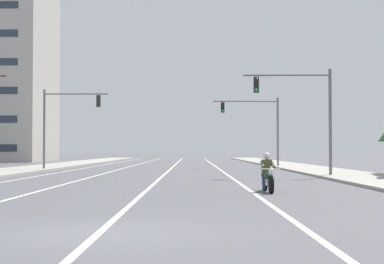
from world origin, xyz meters
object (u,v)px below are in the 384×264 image
object	(u,v)px
traffic_signal_near_right	(303,105)
traffic_signal_mid_right	(257,120)
motorcycle_with_rider	(266,176)
traffic_signal_near_left	(61,117)

from	to	relation	value
traffic_signal_near_right	traffic_signal_mid_right	distance (m)	18.11
motorcycle_with_rider	traffic_signal_near_left	bearing A→B (deg)	119.01
motorcycle_with_rider	traffic_signal_mid_right	bearing A→B (deg)	84.08
motorcycle_with_rider	traffic_signal_near_left	size ratio (longest dim) A/B	0.35
traffic_signal_mid_right	traffic_signal_near_left	bearing A→B (deg)	-156.78
traffic_signal_mid_right	traffic_signal_near_right	bearing A→B (deg)	-88.17
motorcycle_with_rider	traffic_signal_near_right	distance (m)	12.70
traffic_signal_near_left	traffic_signal_mid_right	world-z (taller)	same
motorcycle_with_rider	traffic_signal_near_left	xyz separation A→B (m)	(-12.73, 22.95, 3.52)
motorcycle_with_rider	traffic_signal_mid_right	size ratio (longest dim) A/B	0.35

